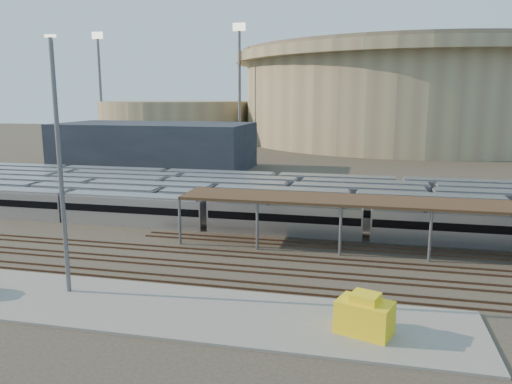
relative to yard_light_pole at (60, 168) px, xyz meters
name	(u,v)px	position (x,y,z in m)	size (l,w,h in m)	color
ground	(249,253)	(11.73, 13.72, -10.32)	(420.00, 420.00, 0.00)	#383026
apron	(138,306)	(6.73, -1.28, -10.22)	(50.00, 9.00, 0.20)	gray
subway_trains	(288,200)	(12.76, 32.22, -8.52)	(128.91, 23.90, 3.60)	silver
inspection_shed	(474,208)	(33.73, 17.72, -5.34)	(60.30, 6.00, 5.30)	slate
empty_tracks	(236,268)	(11.73, 8.72, -10.23)	(170.00, 9.62, 0.18)	#4C3323
stadium	(411,94)	(36.73, 153.72, 6.15)	(124.00, 124.00, 32.50)	gray
secondary_arena	(176,120)	(-48.27, 143.72, -3.32)	(56.00, 56.00, 14.00)	gray
service_building	(155,146)	(-23.27, 68.72, -5.32)	(42.00, 20.00, 10.00)	#1E232D
floodlight_0	(239,81)	(-18.27, 123.72, 10.32)	(4.00, 1.00, 38.40)	slate
floodlight_1	(100,83)	(-73.27, 133.72, 10.32)	(4.00, 1.00, 38.40)	slate
floodlight_3	(318,84)	(1.73, 173.72, 10.32)	(4.00, 1.00, 38.40)	slate
yard_light_pole	(60,168)	(0.00, 0.00, 0.00)	(0.82, 0.36, 20.08)	slate
yellow_equipment	(364,317)	(23.55, -2.10, -9.01)	(3.57, 2.23, 2.23)	yellow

